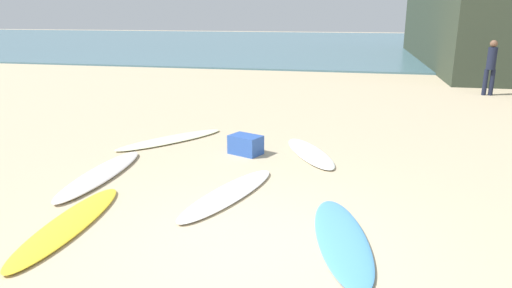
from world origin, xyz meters
name	(u,v)px	position (x,y,z in m)	size (l,w,h in m)	color
ground_plane	(246,250)	(0.00, 0.00, 0.00)	(120.00, 120.00, 0.00)	#C6B28E
ocean_water	(346,43)	(0.00, 36.44, 0.04)	(120.00, 40.00, 0.08)	slate
surfboard_0	(171,139)	(-2.64, 4.15, 0.03)	(0.56, 2.52, 0.06)	#EFEFC0
surfboard_1	(310,153)	(0.32, 3.82, 0.03)	(0.55, 2.06, 0.07)	white
surfboard_2	(69,224)	(-2.34, 0.11, 0.04)	(0.53, 2.42, 0.07)	yellow
surfboard_3	(342,239)	(1.05, 0.45, 0.04)	(0.59, 2.25, 0.07)	#4F9CDD
surfboard_4	(101,174)	(-2.92, 1.86, 0.04)	(0.53, 2.55, 0.09)	silver
surfboard_5	(229,194)	(-0.63, 1.52, 0.04)	(0.52, 2.35, 0.07)	white
beachgoer_near	(491,65)	(5.28, 11.56, 0.99)	(0.34, 0.29, 1.76)	#191E33
beach_cooler	(246,145)	(-0.88, 3.60, 0.18)	(0.59, 0.39, 0.36)	#2D56B2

